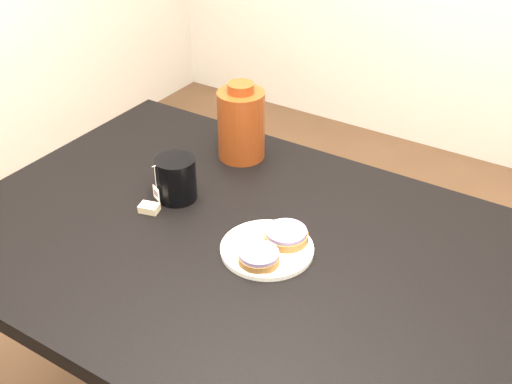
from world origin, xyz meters
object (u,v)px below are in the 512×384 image
plate (267,248)px  mug (176,178)px  bagel_front (259,257)px  teabag_pouch (149,208)px  bagel_package (241,124)px  table (259,276)px  bagel_back (286,235)px

plate → mug: bearing=168.3°
plate → mug: 0.31m
plate → bagel_front: (0.01, -0.05, 0.02)m
teabag_pouch → bagel_package: 0.35m
table → bagel_back: size_ratio=10.35×
bagel_back → bagel_package: size_ratio=0.64×
mug → table: bearing=12.3°
bagel_package → bagel_front: bearing=-51.9°
bagel_back → teabag_pouch: size_ratio=3.00×
plate → bagel_package: 0.43m
bagel_back → mug: size_ratio=0.89×
bagel_back → mug: 0.32m
mug → teabag_pouch: (-0.02, -0.08, -0.05)m
table → bagel_package: size_ratio=6.67×
bagel_back → plate: bearing=-116.5°
teabag_pouch → bagel_package: bagel_package is taller
bagel_back → teabag_pouch: (-0.33, -0.06, -0.02)m
bagel_back → bagel_front: same height
mug → plate: bearing=12.8°
bagel_front → mug: (-0.31, 0.11, 0.03)m
bagel_back → bagel_front: size_ratio=1.12×
bagel_front → bagel_package: 0.47m
plate → teabag_pouch: (-0.31, -0.02, 0.00)m
teabag_pouch → mug: bearing=78.5°
table → bagel_front: bearing=-57.4°
bagel_front → teabag_pouch: bearing=174.6°
plate → teabag_pouch: teabag_pouch is taller
bagel_back → bagel_package: bagel_package is taller
table → bagel_package: (-0.25, 0.31, 0.18)m
plate → bagel_package: (-0.27, 0.31, 0.09)m
table → plate: plate is taller
mug → bagel_package: 0.26m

